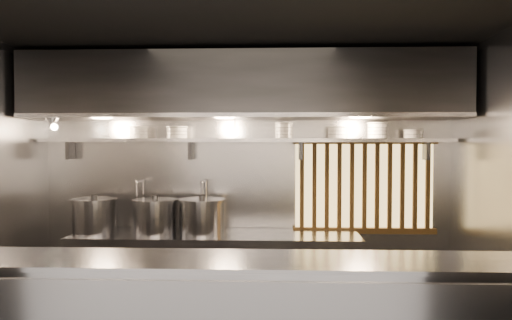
# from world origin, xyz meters

# --- Properties ---
(ceiling) EXTENTS (4.50, 4.50, 0.00)m
(ceiling) POSITION_xyz_m (0.00, 0.00, 2.80)
(ceiling) COLOR black
(ceiling) RESTS_ON wall_back
(wall_back) EXTENTS (4.50, 0.00, 4.50)m
(wall_back) POSITION_xyz_m (0.00, 1.50, 1.40)
(wall_back) COLOR gray
(wall_back) RESTS_ON floor
(cooking_bench) EXTENTS (3.00, 0.70, 0.90)m
(cooking_bench) POSITION_xyz_m (-0.30, 1.13, 0.45)
(cooking_bench) COLOR #9A9A9F
(cooking_bench) RESTS_ON floor
(bowl_shelf) EXTENTS (4.40, 0.34, 0.04)m
(bowl_shelf) POSITION_xyz_m (0.00, 1.32, 1.88)
(bowl_shelf) COLOR #9A9A9F
(bowl_shelf) RESTS_ON wall_back
(exhaust_hood) EXTENTS (4.40, 0.81, 0.65)m
(exhaust_hood) POSITION_xyz_m (0.00, 1.10, 2.42)
(exhaust_hood) COLOR #2D2D30
(exhaust_hood) RESTS_ON ceiling
(wood_screen) EXTENTS (1.56, 0.09, 1.04)m
(wood_screen) POSITION_xyz_m (1.30, 1.45, 1.38)
(wood_screen) COLOR #FFCE72
(wood_screen) RESTS_ON wall_back
(faucet_left) EXTENTS (0.04, 0.30, 0.50)m
(faucet_left) POSITION_xyz_m (-1.15, 1.37, 1.31)
(faucet_left) COLOR silver
(faucet_left) RESTS_ON wall_back
(faucet_right) EXTENTS (0.04, 0.30, 0.50)m
(faucet_right) POSITION_xyz_m (-0.45, 1.37, 1.31)
(faucet_right) COLOR silver
(faucet_right) RESTS_ON wall_back
(heat_lamp) EXTENTS (0.25, 0.35, 0.20)m
(heat_lamp) POSITION_xyz_m (-1.90, 0.85, 2.07)
(heat_lamp) COLOR #9A9A9F
(heat_lamp) RESTS_ON exhaust_hood
(pendant_bulb) EXTENTS (0.09, 0.09, 0.19)m
(pendant_bulb) POSITION_xyz_m (-0.10, 1.20, 1.96)
(pendant_bulb) COLOR #2D2D30
(pendant_bulb) RESTS_ON exhaust_hood
(stock_pot_left) EXTENTS (0.59, 0.59, 0.41)m
(stock_pot_left) POSITION_xyz_m (-1.57, 1.09, 1.09)
(stock_pot_left) COLOR #9A9A9F
(stock_pot_left) RESTS_ON cooking_bench
(stock_pot_mid) EXTENTS (0.61, 0.61, 0.40)m
(stock_pot_mid) POSITION_xyz_m (-0.93, 1.10, 1.08)
(stock_pot_mid) COLOR #9A9A9F
(stock_pot_mid) RESTS_ON cooking_bench
(stock_pot_right) EXTENTS (0.54, 0.54, 0.41)m
(stock_pot_right) POSITION_xyz_m (-0.44, 1.11, 1.09)
(stock_pot_right) COLOR #9A9A9F
(stock_pot_right) RESTS_ON cooking_bench
(bowl_stack_0) EXTENTS (0.21, 0.21, 0.13)m
(bowl_stack_0) POSITION_xyz_m (-1.16, 1.32, 1.97)
(bowl_stack_0) COLOR white
(bowl_stack_0) RESTS_ON bowl_shelf
(bowl_stack_1) EXTENTS (0.24, 0.24, 0.13)m
(bowl_stack_1) POSITION_xyz_m (-0.74, 1.32, 1.97)
(bowl_stack_1) COLOR white
(bowl_stack_1) RESTS_ON bowl_shelf
(bowl_stack_2) EXTENTS (0.20, 0.20, 0.17)m
(bowl_stack_2) POSITION_xyz_m (0.42, 1.32, 1.99)
(bowl_stack_2) COLOR white
(bowl_stack_2) RESTS_ON bowl_shelf
(bowl_stack_3) EXTENTS (0.23, 0.23, 0.13)m
(bowl_stack_3) POSITION_xyz_m (0.99, 1.32, 1.97)
(bowl_stack_3) COLOR white
(bowl_stack_3) RESTS_ON bowl_shelf
(bowl_stack_4) EXTENTS (0.22, 0.22, 0.17)m
(bowl_stack_4) POSITION_xyz_m (1.41, 1.32, 1.98)
(bowl_stack_4) COLOR white
(bowl_stack_4) RESTS_ON bowl_shelf
(bowl_stack_5) EXTENTS (0.22, 0.22, 0.09)m
(bowl_stack_5) POSITION_xyz_m (1.79, 1.32, 1.95)
(bowl_stack_5) COLOR white
(bowl_stack_5) RESTS_ON bowl_shelf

